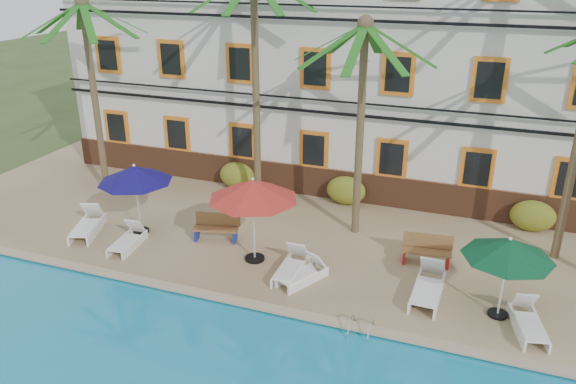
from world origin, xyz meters
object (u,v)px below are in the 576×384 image
at_px(lounger_d, 303,273).
at_px(pool_ladder, 361,331).
at_px(lounger_a, 87,225).
at_px(palm_b, 255,60).
at_px(palm_c, 362,98).
at_px(lounger_c, 291,266).
at_px(umbrella_blue, 135,174).
at_px(lounger_e, 428,287).
at_px(lounger_b, 128,240).
at_px(umbrella_red, 253,190).
at_px(bench_right, 426,249).
at_px(palm_a, 91,70).
at_px(umbrella_green, 509,249).
at_px(bench_left, 216,227).
at_px(lounger_f, 528,322).

height_order(lounger_d, pool_ladder, lounger_d).
bearing_deg(lounger_a, palm_b, 44.17).
relative_size(palm_c, lounger_c, 3.99).
height_order(umbrella_blue, lounger_c, umbrella_blue).
bearing_deg(palm_b, lounger_e, -31.97).
bearing_deg(palm_c, lounger_b, -151.17).
bearing_deg(lounger_e, pool_ladder, -122.07).
xyz_separation_m(palm_c, lounger_c, (-1.09, -3.45, -4.39)).
height_order(palm_c, lounger_e, palm_c).
bearing_deg(umbrella_red, pool_ladder, -31.48).
bearing_deg(bench_right, lounger_b, -165.93).
distance_m(palm_a, pool_ladder, 13.96).
height_order(palm_c, lounger_d, palm_c).
xyz_separation_m(palm_c, umbrella_green, (4.73, -3.50, -2.69)).
bearing_deg(lounger_d, palm_c, 80.10).
height_order(palm_a, palm_b, palm_b).
relative_size(umbrella_blue, bench_left, 1.58).
relative_size(lounger_b, lounger_c, 0.97).
relative_size(umbrella_red, bench_left, 1.76).
bearing_deg(bench_right, lounger_c, -150.14).
bearing_deg(bench_left, lounger_e, -8.56).
bearing_deg(pool_ladder, bench_right, 75.39).
height_order(umbrella_red, lounger_e, umbrella_red).
xyz_separation_m(lounger_f, bench_left, (-9.64, 1.76, 0.20)).
bearing_deg(lounger_e, bench_right, 99.07).
height_order(umbrella_red, pool_ladder, umbrella_red).
xyz_separation_m(palm_a, pool_ladder, (11.84, -5.55, -4.87)).
distance_m(palm_a, lounger_f, 16.93).
bearing_deg(palm_c, umbrella_blue, -159.43).
bearing_deg(bench_right, umbrella_green, -44.81).
bearing_deg(palm_b, lounger_d, -54.12).
relative_size(palm_b, umbrella_blue, 3.44).
distance_m(palm_c, umbrella_red, 4.52).
relative_size(palm_c, lounger_a, 3.48).
relative_size(lounger_d, bench_right, 1.12).
distance_m(palm_c, umbrella_blue, 7.80).
bearing_deg(lounger_c, umbrella_blue, 171.55).
height_order(umbrella_blue, bench_left, umbrella_blue).
height_order(palm_b, bench_left, palm_b).
bearing_deg(umbrella_green, palm_c, 143.44).
distance_m(lounger_d, bench_left, 3.87).
relative_size(palm_b, lounger_a, 4.14).
relative_size(umbrella_blue, lounger_f, 1.34).
xyz_separation_m(umbrella_red, umbrella_green, (7.19, -0.50, -0.38)).
height_order(lounger_f, bench_right, bench_right).
bearing_deg(lounger_b, lounger_c, 2.22).
distance_m(umbrella_green, lounger_e, 2.50).
bearing_deg(palm_c, lounger_d, -99.90).
bearing_deg(lounger_d, umbrella_red, 159.98).
xyz_separation_m(lounger_c, bench_left, (-3.12, 1.27, 0.20)).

